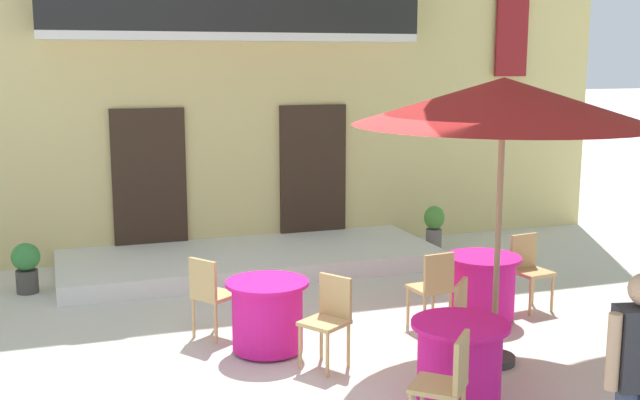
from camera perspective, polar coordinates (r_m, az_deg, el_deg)
ground_plane at (r=8.01m, az=1.83°, el=-11.96°), size 120.00×120.00×0.00m
building_facade at (r=14.19m, az=-8.32°, el=13.03°), size 13.00×5.09×7.50m
entrance_step_platform at (r=11.58m, az=-5.02°, el=-4.33°), size 5.44×2.10×0.25m
cafe_table_near_tree at (r=7.16m, az=10.06°, el=-11.51°), size 0.86×0.86×0.76m
cafe_chair_near_tree_0 at (r=6.41m, az=9.23°, el=-12.80°), size 0.56×0.56×0.91m
cafe_chair_near_tree_1 at (r=7.82m, az=10.86°, el=-8.59°), size 0.57×0.57×0.91m
cafe_table_middle at (r=8.28m, az=-3.82°, el=-8.33°), size 0.86×0.86×0.76m
cafe_chair_middle_0 at (r=8.67m, az=-7.97°, el=-6.60°), size 0.56×0.56×0.91m
cafe_chair_middle_1 at (r=7.84m, az=0.66°, el=-8.34°), size 0.55×0.55×0.91m
cafe_table_front at (r=9.46m, az=11.72°, el=-6.16°), size 0.86×0.86×0.76m
cafe_chair_front_0 at (r=8.94m, az=8.21°, el=-6.11°), size 0.44×0.44×0.91m
cafe_chair_front_1 at (r=9.95m, az=14.88°, el=-4.66°), size 0.45×0.45×0.91m
cafe_umbrella at (r=7.72m, az=13.16°, el=6.89°), size 2.90×2.90×2.85m
ground_planter_left at (r=10.97m, az=-20.52°, el=-4.44°), size 0.37×0.37×0.66m
ground_planter_right at (r=12.75m, az=8.27°, el=-1.79°), size 0.33×0.33×0.70m
pedestrian_near_entrance at (r=5.77m, az=22.09°, el=-11.83°), size 0.53×0.29×1.65m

